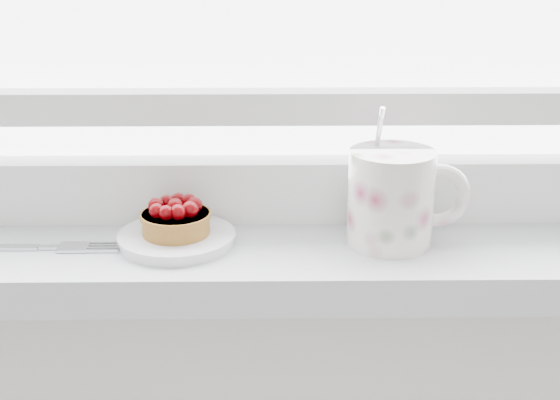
{
  "coord_description": "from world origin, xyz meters",
  "views": [
    {
      "loc": [
        0.01,
        1.13,
        1.26
      ],
      "look_at": [
        0.02,
        1.88,
        0.99
      ],
      "focal_mm": 50.0,
      "sensor_mm": 36.0,
      "label": 1
    }
  ],
  "objects_px": {
    "raspberry_tart": "(176,218)",
    "floral_mug": "(394,196)",
    "saucer": "(177,239)",
    "fork": "(22,247)"
  },
  "relations": [
    {
      "from": "floral_mug",
      "to": "saucer",
      "type": "bearing_deg",
      "value": -179.92
    },
    {
      "from": "saucer",
      "to": "floral_mug",
      "type": "xyz_separation_m",
      "value": [
        0.23,
        0.0,
        0.05
      ]
    },
    {
      "from": "floral_mug",
      "to": "fork",
      "type": "height_order",
      "value": "floral_mug"
    },
    {
      "from": "saucer",
      "to": "floral_mug",
      "type": "bearing_deg",
      "value": 0.08
    },
    {
      "from": "raspberry_tart",
      "to": "floral_mug",
      "type": "xyz_separation_m",
      "value": [
        0.23,
        0.0,
        0.02
      ]
    },
    {
      "from": "saucer",
      "to": "raspberry_tart",
      "type": "relative_size",
      "value": 1.68
    },
    {
      "from": "raspberry_tart",
      "to": "saucer",
      "type": "bearing_deg",
      "value": -142.67
    },
    {
      "from": "saucer",
      "to": "raspberry_tart",
      "type": "bearing_deg",
      "value": 37.33
    },
    {
      "from": "floral_mug",
      "to": "fork",
      "type": "relative_size",
      "value": 0.72
    },
    {
      "from": "raspberry_tart",
      "to": "floral_mug",
      "type": "height_order",
      "value": "floral_mug"
    }
  ]
}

